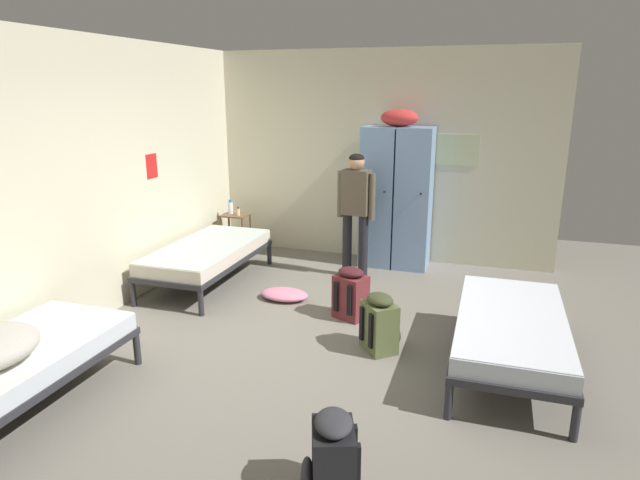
{
  "coord_description": "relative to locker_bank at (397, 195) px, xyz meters",
  "views": [
    {
      "loc": [
        1.49,
        -4.36,
        2.32
      ],
      "look_at": [
        0.0,
        0.29,
        0.95
      ],
      "focal_mm": 30.4,
      "sensor_mm": 36.0,
      "label": 1
    }
  ],
  "objects": [
    {
      "name": "shelf_unit",
      "position": [
        -2.3,
        -0.15,
        -0.62
      ],
      "size": [
        0.38,
        0.3,
        0.57
      ],
      "color": "brown",
      "rests_on": "ground_plane"
    },
    {
      "name": "bed_right",
      "position": [
        1.44,
        -2.52,
        -0.59
      ],
      "size": [
        0.9,
        1.9,
        0.49
      ],
      "color": "#28282D",
      "rests_on": "ground_plane"
    },
    {
      "name": "water_bottle",
      "position": [
        -2.38,
        -0.13,
        -0.31
      ],
      "size": [
        0.07,
        0.07,
        0.21
      ],
      "color": "white",
      "rests_on": "shelf_unit"
    },
    {
      "name": "ground_plane",
      "position": [
        -0.3,
        -2.65,
        -0.97
      ],
      "size": [
        9.39,
        9.39,
        0.0
      ],
      "primitive_type": "plane",
      "color": "slate"
    },
    {
      "name": "person_traveler",
      "position": [
        -0.4,
        -0.62,
        -0.03
      ],
      "size": [
        0.49,
        0.24,
        1.56
      ],
      "color": "black",
      "rests_on": "ground_plane"
    },
    {
      "name": "clothes_pile_pink",
      "position": [
        -0.96,
        -1.64,
        -0.91
      ],
      "size": [
        0.55,
        0.36,
        0.12
      ],
      "color": "pink",
      "rests_on": "ground_plane"
    },
    {
      "name": "backpack_black",
      "position": [
        0.44,
        -4.45,
        -0.71
      ],
      "size": [
        0.4,
        0.38,
        0.55
      ],
      "color": "black",
      "rests_on": "ground_plane"
    },
    {
      "name": "locker_bank",
      "position": [
        0.0,
        0.0,
        0.0
      ],
      "size": [
        0.9,
        0.55,
        2.07
      ],
      "color": "#7A9ECC",
      "rests_on": "ground_plane"
    },
    {
      "name": "backpack_olive",
      "position": [
        0.33,
        -2.53,
        -0.71
      ],
      "size": [
        0.42,
        0.41,
        0.55
      ],
      "color": "#566038",
      "rests_on": "ground_plane"
    },
    {
      "name": "bed_left_front",
      "position": [
        -2.05,
        -4.35,
        -0.59
      ],
      "size": [
        0.9,
        1.9,
        0.49
      ],
      "color": "#28282D",
      "rests_on": "ground_plane"
    },
    {
      "name": "bed_left_rear",
      "position": [
        -2.05,
        -1.42,
        -0.59
      ],
      "size": [
        0.9,
        1.9,
        0.49
      ],
      "color": "#28282D",
      "rests_on": "ground_plane"
    },
    {
      "name": "backpack_maroon",
      "position": [
        -0.11,
        -1.89,
        -0.71
      ],
      "size": [
        0.39,
        0.4,
        0.55
      ],
      "color": "maroon",
      "rests_on": "ground_plane"
    },
    {
      "name": "room_backdrop",
      "position": [
        -1.59,
        -1.33,
        0.45
      ],
      "size": [
        4.71,
        5.93,
        2.83
      ],
      "color": "beige",
      "rests_on": "ground_plane"
    },
    {
      "name": "lotion_bottle",
      "position": [
        -2.23,
        -0.19,
        -0.34
      ],
      "size": [
        0.05,
        0.05,
        0.13
      ],
      "color": "beige",
      "rests_on": "shelf_unit"
    }
  ]
}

